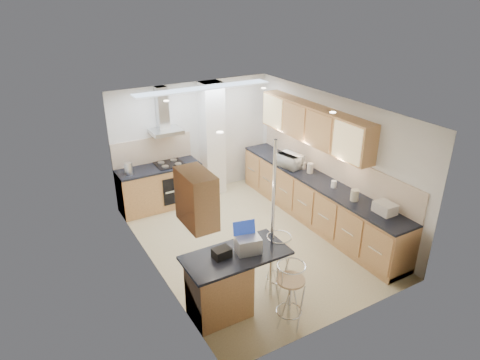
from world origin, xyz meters
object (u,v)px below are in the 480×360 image
bar_stool_near (290,295)px  bar_stool_end (278,263)px  microwave (290,161)px  laptop (248,245)px  bread_bin (385,208)px

bar_stool_near → bar_stool_end: 0.76m
microwave → bar_stool_near: microwave is taller
microwave → laptop: microwave is taller
bar_stool_end → bread_bin: (1.93, -0.22, 0.53)m
microwave → bar_stool_near: 3.53m
laptop → bar_stool_end: 0.83m
laptop → bread_bin: size_ratio=0.99×
bar_stool_near → microwave: bearing=74.7°
bar_stool_near → bar_stool_end: bearing=87.8°
laptop → microwave: bearing=55.6°
bar_stool_near → bread_bin: bearing=32.7°
microwave → bar_stool_near: (-2.04, -2.83, -0.56)m
microwave → bread_bin: bearing=174.0°
bar_stool_near → bar_stool_end: size_ratio=1.03×
microwave → laptop: 3.22m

